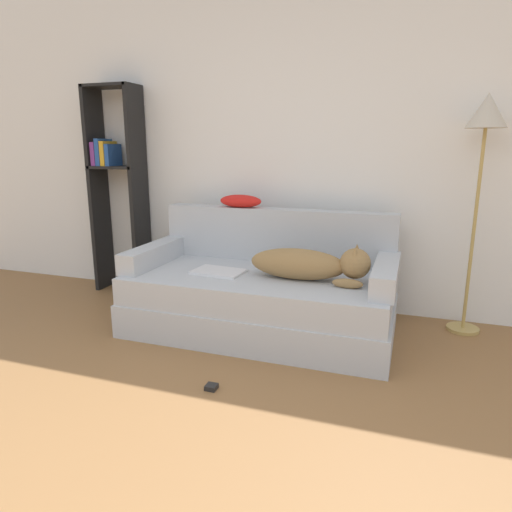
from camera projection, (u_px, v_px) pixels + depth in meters
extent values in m
cube|color=white|center=(302.00, 140.00, 3.62)|extent=(7.00, 0.06, 2.70)
cube|color=#B2B7BC|center=(261.00, 314.00, 3.31)|extent=(1.86, 0.96, 0.24)
cube|color=#B2B7BC|center=(260.00, 287.00, 3.25)|extent=(1.82, 0.92, 0.19)
cube|color=#B2B7BC|center=(277.00, 235.00, 3.56)|extent=(1.82, 0.15, 0.41)
cube|color=#B2B7BC|center=(154.00, 254.00, 3.48)|extent=(0.15, 0.77, 0.15)
cube|color=#B2B7BC|center=(386.00, 274.00, 2.93)|extent=(0.15, 0.77, 0.15)
ellipsoid|color=olive|center=(298.00, 264.00, 3.08)|extent=(0.66, 0.23, 0.21)
sphere|color=olive|center=(355.00, 264.00, 2.95)|extent=(0.20, 0.20, 0.20)
cone|color=olive|center=(355.00, 254.00, 2.88)|extent=(0.07, 0.07, 0.09)
cone|color=olive|center=(357.00, 251.00, 2.98)|extent=(0.07, 0.07, 0.09)
ellipsoid|color=olive|center=(348.00, 284.00, 2.89)|extent=(0.20, 0.06, 0.06)
cube|color=silver|center=(219.00, 272.00, 3.25)|extent=(0.38, 0.27, 0.02)
ellipsoid|color=red|center=(241.00, 201.00, 3.58)|extent=(0.34, 0.16, 0.10)
cube|color=black|center=(98.00, 191.00, 4.15)|extent=(0.04, 0.26, 1.81)
cube|color=black|center=(139.00, 193.00, 4.01)|extent=(0.04, 0.26, 1.81)
cube|color=black|center=(111.00, 86.00, 3.87)|extent=(0.44, 0.26, 0.02)
cube|color=black|center=(117.00, 167.00, 4.03)|extent=(0.44, 0.26, 0.02)
cube|color=#753384|center=(99.00, 154.00, 4.04)|extent=(0.04, 0.20, 0.20)
cube|color=#234C93|center=(104.00, 152.00, 4.02)|extent=(0.04, 0.20, 0.23)
cube|color=gold|center=(109.00, 154.00, 4.00)|extent=(0.04, 0.20, 0.21)
cube|color=#234C93|center=(113.00, 155.00, 3.99)|extent=(0.04, 0.20, 0.19)
cylinder|color=tan|center=(463.00, 329.00, 3.32)|extent=(0.22, 0.22, 0.02)
cylinder|color=tan|center=(473.00, 233.00, 3.15)|extent=(0.02, 0.02, 1.40)
cone|color=beige|center=(488.00, 110.00, 2.96)|extent=(0.26, 0.26, 0.22)
cube|color=black|center=(211.00, 387.00, 2.51)|extent=(0.06, 0.06, 0.03)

